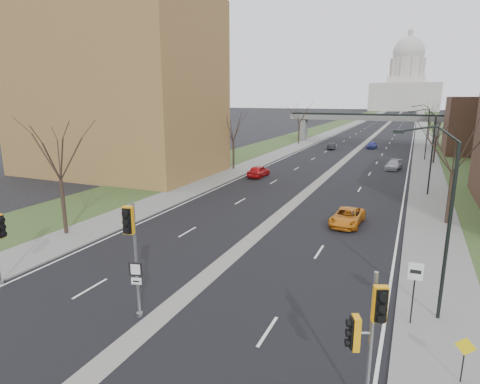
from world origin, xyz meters
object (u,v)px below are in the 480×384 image
Objects in this scene: signal_pole_right at (368,328)px; car_right_mid at (394,165)px; car_right_near at (347,217)px; car_left_far at (331,146)px; speed_limit_sign at (415,282)px; car_right_far at (372,145)px; warning_sign at (464,353)px; car_left_near at (259,171)px; signal_pole_median at (132,241)px.

signal_pole_right is 48.56m from car_right_mid.
car_left_far is at bearing 106.02° from car_right_near.
car_left_far is 0.80× the size of car_right_near.
car_right_mid is (-2.99, 42.00, -1.46)m from speed_limit_sign.
car_right_mid is at bearing -72.76° from car_right_far.
car_right_mid is at bearing 69.11° from signal_pole_right.
speed_limit_sign is 1.62× the size of warning_sign.
car_right_far reaches higher than car_right_mid.
signal_pole_right reaches higher than car_left_far.
car_left_near is 20.69m from car_right_near.
signal_pole_right is 4.73m from warning_sign.
signal_pole_median reaches higher than car_left_near.
car_left_near reaches higher than car_right_mid.
car_right_far reaches higher than car_left_far.
car_right_mid is (8.46, 46.54, -3.18)m from signal_pole_median.
car_right_mid is (12.42, -18.98, 0.02)m from car_left_far.
signal_pole_right is at bearing -105.52° from speed_limit_sign.
car_left_far is (-14.08, 67.45, -2.63)m from signal_pole_right.
car_right_near is at bearing -86.34° from car_right_mid.
car_right_far is at bearing 72.18° from signal_pole_median.
speed_limit_sign is at bearing 123.42° from car_left_near.
signal_pole_median is 1.26× the size of car_right_mid.
car_left_near is 1.18× the size of car_left_far.
car_left_near is at bearing -101.12° from car_right_far.
signal_pole_right is 6.70m from speed_limit_sign.
car_right_near is at bearing 97.80° from car_left_far.
car_left_near is at bearing 130.23° from warning_sign.
warning_sign is 69.68m from car_right_far.
warning_sign reaches higher than car_right_near.
car_right_far is (-6.94, 72.02, -2.56)m from signal_pole_right.
car_left_far is at bearing -94.36° from car_left_near.
warning_sign is 18.33m from car_right_near.
speed_limit_sign is 0.72× the size of car_right_far.
car_left_far is (-3.96, 65.52, -3.20)m from signal_pole_median.
car_left_far is 0.93× the size of car_right_far.
car_left_near is at bearing 134.46° from car_right_near.
car_right_near is (-6.63, 17.08, -0.62)m from warning_sign.
car_right_near is at bearing 119.77° from warning_sign.
speed_limit_sign reaches higher than car_left_near.
car_right_far is (-8.26, 65.55, -1.41)m from speed_limit_sign.
warning_sign is 0.38× the size of car_right_near.
signal_pole_right reaches higher than car_right_near.
car_right_near is (-4.93, 13.67, -1.44)m from speed_limit_sign.
car_right_mid is 1.08× the size of car_right_far.
warning_sign is 0.40× the size of car_left_near.
car_left_near is 0.94× the size of car_right_near.
car_left_near is (-20.18, 32.71, -0.52)m from warning_sign.
car_right_far is at bearing 93.25° from speed_limit_sign.
car_right_near is (13.55, -15.63, -0.10)m from car_left_near.
car_left_near reaches higher than car_right_near.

